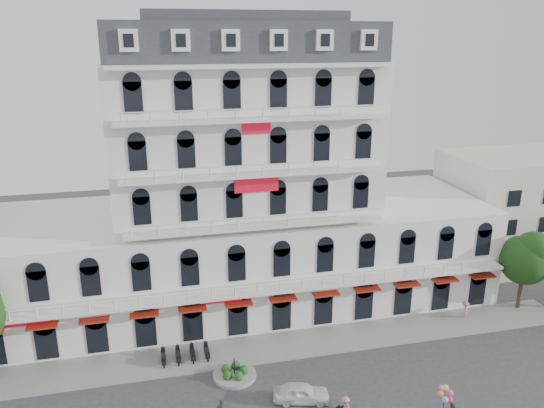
# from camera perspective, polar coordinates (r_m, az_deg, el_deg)

# --- Properties ---
(sidewalk) EXTENTS (53.00, 4.00, 0.16)m
(sidewalk) POSITION_cam_1_polar(r_m,az_deg,el_deg) (44.00, -0.73, -15.22)
(sidewalk) COLOR gray
(sidewalk) RESTS_ON ground
(main_building) EXTENTS (45.00, 15.00, 25.80)m
(main_building) POSITION_cam_1_polar(r_m,az_deg,el_deg) (47.86, -3.14, 0.63)
(main_building) COLOR silver
(main_building) RESTS_ON ground
(flank_building_east) EXTENTS (14.00, 10.00, 12.00)m
(flank_building_east) POSITION_cam_1_polar(r_m,az_deg,el_deg) (63.11, 24.43, -0.50)
(flank_building_east) COLOR beige
(flank_building_east) RESTS_ON ground
(traffic_island) EXTENTS (3.20, 3.20, 1.60)m
(traffic_island) POSITION_cam_1_polar(r_m,az_deg,el_deg) (41.00, -4.07, -17.72)
(traffic_island) COLOR gray
(traffic_island) RESTS_ON ground
(parked_scooter_row) EXTENTS (4.40, 1.80, 1.10)m
(parked_scooter_row) POSITION_cam_1_polar(r_m,az_deg,el_deg) (43.17, -9.27, -16.32)
(parked_scooter_row) COLOR black
(parked_scooter_row) RESTS_ON ground
(tree_east_inner) EXTENTS (4.40, 4.37, 7.57)m
(tree_east_inner) POSITION_cam_1_polar(r_m,az_deg,el_deg) (52.46, 25.67, -5.12)
(tree_east_inner) COLOR #382314
(tree_east_inner) RESTS_ON ground
(parked_car) EXTENTS (4.09, 2.41, 1.30)m
(parked_car) POSITION_cam_1_polar(r_m,az_deg,el_deg) (38.53, 3.17, -19.61)
(parked_car) COLOR white
(parked_car) RESTS_ON ground
(pedestrian_right) EXTENTS (1.28, 1.26, 1.77)m
(pedestrian_right) POSITION_cam_1_polar(r_m,az_deg,el_deg) (50.55, 20.03, -10.67)
(pedestrian_right) COLOR #CE6D8D
(pedestrian_right) RESTS_ON ground
(balloon_vendor) EXTENTS (1.42, 1.27, 2.45)m
(balloon_vendor) POSITION_cam_1_polar(r_m,az_deg,el_deg) (38.24, 18.44, -19.70)
(balloon_vendor) COLOR #585860
(balloon_vendor) RESTS_ON ground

